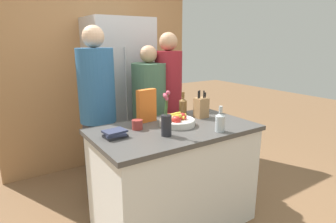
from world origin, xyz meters
name	(u,v)px	position (x,y,z in m)	size (l,w,h in m)	color
ground_plane	(174,221)	(0.00, 0.00, 0.00)	(14.00, 14.00, 0.00)	brown
kitchen_island	(174,176)	(0.00, 0.00, 0.47)	(1.41, 0.81, 0.93)	silver
back_wall_wood	(100,68)	(0.00, 1.75, 1.30)	(2.61, 0.12, 2.60)	#AD7A4C
refrigerator	(120,96)	(0.11, 1.39, 0.96)	(0.76, 0.62, 1.93)	#B7B7BC
fruit_bowl	(176,121)	(0.05, 0.04, 0.97)	(0.32, 0.32, 0.11)	silver
knife_block	(201,107)	(0.40, 0.13, 1.03)	(0.12, 0.10, 0.27)	#A87A4C
flower_vase	(166,122)	(-0.18, -0.14, 1.04)	(0.08, 0.08, 0.36)	#232328
cereal_box	(146,106)	(-0.11, 0.29, 1.08)	(0.19, 0.08, 0.30)	orange
coffee_mug	(137,124)	(-0.29, 0.13, 0.97)	(0.09, 0.12, 0.08)	#99332D
book_stack	(115,134)	(-0.53, 0.04, 0.96)	(0.18, 0.15, 0.06)	#232328
bottle_oil	(220,122)	(0.25, -0.30, 1.02)	(0.08, 0.08, 0.22)	#B2BCC1
bottle_vinegar	(183,106)	(0.30, 0.29, 1.02)	(0.08, 0.08, 0.24)	brown
person_at_sink	(98,107)	(-0.41, 0.76, 1.01)	(0.36, 0.36, 1.80)	#383842
person_in_blue	(149,110)	(0.19, 0.77, 0.90)	(0.38, 0.38, 1.61)	#383842
person_in_red_tee	(168,99)	(0.44, 0.76, 1.00)	(0.31, 0.31, 1.75)	#383842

